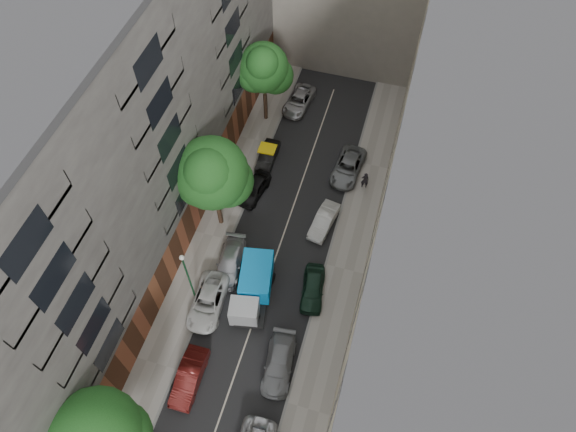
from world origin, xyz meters
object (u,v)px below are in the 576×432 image
at_px(tarp_truck, 253,287).
at_px(car_left_3, 230,262).
at_px(car_left_4, 254,189).
at_px(lamp_post, 187,273).
at_px(tree_far, 264,70).
at_px(car_right_3, 324,221).
at_px(car_left_1, 189,377).
at_px(car_left_6, 299,101).
at_px(car_left_2, 208,302).
at_px(car_right_1, 279,364).
at_px(pedestrian, 365,180).
at_px(car_right_2, 313,288).
at_px(car_left_5, 268,156).
at_px(tree_mid, 213,176).
at_px(car_right_4, 348,167).

bearing_deg(tarp_truck, car_left_3, 133.20).
distance_m(car_left_3, car_left_4, 7.37).
bearing_deg(lamp_post, tree_far, 91.35).
bearing_deg(car_right_3, tree_far, 137.89).
distance_m(car_left_1, tree_far, 25.96).
height_order(car_left_6, car_right_3, car_right_3).
bearing_deg(lamp_post, car_right_3, 49.69).
bearing_deg(car_left_2, tree_far, 90.78).
height_order(car_left_3, car_right_1, car_right_1).
relative_size(car_left_6, pedestrian, 2.61).
height_order(car_right_1, car_right_2, car_right_2).
bearing_deg(car_right_1, car_right_3, 83.23).
bearing_deg(car_right_2, tree_far, 109.88).
relative_size(tarp_truck, car_right_2, 1.42).
height_order(car_left_1, pedestrian, pedestrian).
bearing_deg(tarp_truck, car_right_2, 8.07).
height_order(car_left_5, car_right_3, car_right_3).
height_order(car_left_3, lamp_post, lamp_post).
relative_size(car_left_5, car_right_3, 0.97).
bearing_deg(pedestrian, tree_far, -35.37).
height_order(tree_mid, lamp_post, tree_mid).
bearing_deg(tree_far, lamp_post, -88.65).
relative_size(tarp_truck, car_right_1, 1.25).
xyz_separation_m(tree_mid, lamp_post, (0.43, -6.87, -2.40)).
distance_m(car_left_2, tree_mid, 9.30).
distance_m(tarp_truck, car_left_4, 9.70).
height_order(car_left_2, tree_mid, tree_mid).
bearing_deg(car_right_4, tree_far, 159.80).
bearing_deg(tree_far, car_left_6, 47.75).
xyz_separation_m(car_left_5, car_right_2, (7.20, -11.60, 0.07)).
height_order(tarp_truck, car_right_4, tarp_truck).
bearing_deg(tree_mid, lamp_post, -86.46).
height_order(car_left_5, tree_mid, tree_mid).
xyz_separation_m(car_right_3, pedestrian, (2.42, 4.79, 0.39)).
distance_m(car_left_6, tree_mid, 16.46).
bearing_deg(car_left_4, car_right_3, -3.52).
xyz_separation_m(car_right_4, tree_far, (-8.86, 4.18, 5.34)).
relative_size(car_right_1, car_right_4, 0.95).
distance_m(car_left_5, tree_far, 7.46).
height_order(car_left_1, car_right_3, car_left_1).
relative_size(car_left_5, pedestrian, 2.15).
bearing_deg(car_right_3, car_left_3, -126.96).
bearing_deg(car_left_2, car_left_3, 78.92).
distance_m(car_left_2, car_left_5, 14.80).
bearing_deg(car_left_2, car_left_4, 85.96).
relative_size(car_right_1, tree_far, 0.55).
distance_m(tarp_truck, car_left_6, 20.78).
bearing_deg(car_right_2, car_left_1, -134.39).
bearing_deg(car_right_3, car_right_1, -81.18).
xyz_separation_m(car_left_6, pedestrian, (8.14, -8.21, 0.40)).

